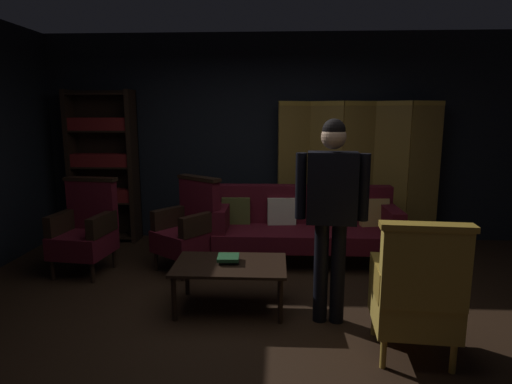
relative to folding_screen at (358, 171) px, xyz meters
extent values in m
plane|color=black|center=(-1.28, -2.18, -0.99)|extent=(10.00, 10.00, 0.00)
cube|color=black|center=(-1.28, 0.27, 0.41)|extent=(7.20, 0.10, 2.80)
cube|color=olive|center=(-0.84, 0.06, -0.04)|extent=(0.44, 0.20, 1.90)
cube|color=#B78E33|center=(-0.84, 0.06, 0.88)|extent=(0.44, 0.21, 0.06)
cube|color=olive|center=(-0.42, 0.04, -0.04)|extent=(0.43, 0.23, 1.90)
cube|color=#B78E33|center=(-0.42, 0.04, 0.88)|extent=(0.43, 0.24, 0.06)
cube|color=olive|center=(0.00, 0.01, -0.04)|extent=(0.45, 0.17, 1.90)
cube|color=#B78E33|center=(0.00, 0.01, 0.88)|extent=(0.45, 0.18, 0.06)
cube|color=olive|center=(0.42, -0.03, -0.04)|extent=(0.41, 0.26, 1.90)
cube|color=#B78E33|center=(0.42, -0.03, 0.88)|extent=(0.42, 0.26, 0.06)
cube|color=olive|center=(0.84, -0.08, -0.04)|extent=(0.45, 0.17, 1.90)
cube|color=#B78E33|center=(0.84, -0.08, 0.88)|extent=(0.45, 0.18, 0.06)
cube|color=black|center=(-3.85, 0.00, 0.04)|extent=(0.06, 0.32, 2.05)
cube|color=black|center=(-3.01, 0.00, 0.04)|extent=(0.06, 0.32, 2.05)
cube|color=black|center=(-3.43, 0.15, 0.04)|extent=(0.90, 0.02, 2.05)
cube|color=black|center=(-3.43, 0.00, -0.93)|extent=(0.86, 0.30, 0.02)
cube|color=black|center=(-3.43, 0.00, -0.44)|extent=(0.86, 0.30, 0.02)
cube|color=maroon|center=(-3.43, -0.02, -0.34)|extent=(0.78, 0.22, 0.17)
cube|color=black|center=(-3.43, 0.00, 0.04)|extent=(0.86, 0.30, 0.02)
cube|color=maroon|center=(-3.43, -0.02, 0.14)|extent=(0.78, 0.22, 0.17)
cube|color=black|center=(-3.43, 0.00, 0.52)|extent=(0.86, 0.30, 0.02)
cube|color=maroon|center=(-3.43, -0.02, 0.62)|extent=(0.78, 0.22, 0.17)
cube|color=black|center=(-3.43, 0.00, 1.00)|extent=(0.86, 0.30, 0.02)
cylinder|color=black|center=(-1.68, -1.13, -0.88)|extent=(0.07, 0.07, 0.22)
cylinder|color=black|center=(0.22, -1.13, -0.88)|extent=(0.07, 0.07, 0.22)
cylinder|color=black|center=(-1.68, -0.53, -0.88)|extent=(0.07, 0.07, 0.22)
cylinder|color=black|center=(0.22, -0.53, -0.88)|extent=(0.07, 0.07, 0.22)
cube|color=#4C0F19|center=(-0.73, -0.83, -0.67)|extent=(2.10, 0.76, 0.20)
cube|color=#4C0F19|center=(-0.73, -0.52, -0.34)|extent=(2.10, 0.18, 0.46)
cube|color=#4C0F19|center=(-1.71, -0.83, -0.44)|extent=(0.16, 0.68, 0.26)
cube|color=#4C0F19|center=(0.25, -0.83, -0.44)|extent=(0.16, 0.68, 0.26)
cube|color=#4C5123|center=(-1.56, -0.63, -0.42)|extent=(0.35, 0.14, 0.34)
cube|color=beige|center=(-1.01, -0.63, -0.42)|extent=(0.35, 0.16, 0.35)
cube|color=#B79338|center=(-0.46, -0.63, -0.42)|extent=(0.35, 0.17, 0.35)
cube|color=tan|center=(0.10, -0.63, -0.42)|extent=(0.36, 0.21, 0.35)
cylinder|color=black|center=(-1.93, -2.32, -0.79)|extent=(0.04, 0.04, 0.39)
cylinder|color=black|center=(-1.03, -2.32, -0.79)|extent=(0.04, 0.04, 0.39)
cylinder|color=black|center=(-1.93, -1.78, -0.79)|extent=(0.04, 0.04, 0.39)
cylinder|color=black|center=(-1.03, -1.78, -0.79)|extent=(0.04, 0.04, 0.39)
cube|color=black|center=(-1.48, -2.05, -0.58)|extent=(1.00, 0.64, 0.03)
cylinder|color=#B78E33|center=(0.17, -2.51, -0.88)|extent=(0.04, 0.04, 0.22)
cylinder|color=#B78E33|center=(-0.29, -2.47, -0.88)|extent=(0.04, 0.04, 0.22)
cylinder|color=#B78E33|center=(0.13, -2.97, -0.88)|extent=(0.04, 0.04, 0.22)
cylinder|color=#B78E33|center=(-0.32, -2.93, -0.88)|extent=(0.04, 0.04, 0.22)
cube|color=#B79338|center=(-0.08, -2.72, -0.65)|extent=(0.60, 0.60, 0.24)
cube|color=#B79338|center=(-0.10, -2.95, -0.26)|extent=(0.57, 0.17, 0.54)
cube|color=#B78E33|center=(-0.10, -2.95, 0.03)|extent=(0.61, 0.18, 0.04)
cube|color=#B78E33|center=(0.16, -2.74, -0.42)|extent=(0.13, 0.51, 0.22)
cube|color=#B78E33|center=(-0.32, -2.70, -0.42)|extent=(0.13, 0.51, 0.22)
cylinder|color=black|center=(-2.42, -1.16, -0.88)|extent=(0.04, 0.04, 0.22)
cylinder|color=black|center=(-2.05, -1.44, -0.88)|extent=(0.04, 0.04, 0.22)
cylinder|color=black|center=(-2.13, -0.79, -0.88)|extent=(0.04, 0.04, 0.22)
cylinder|color=black|center=(-1.77, -1.08, -0.88)|extent=(0.04, 0.04, 0.22)
cube|color=#4C0F19|center=(-2.09, -1.12, -0.65)|extent=(0.79, 0.79, 0.24)
cube|color=#4C0F19|center=(-1.95, -0.93, -0.26)|extent=(0.52, 0.44, 0.54)
cube|color=black|center=(-1.95, -0.93, 0.03)|extent=(0.55, 0.47, 0.04)
cube|color=black|center=(-2.28, -0.97, -0.42)|extent=(0.38, 0.45, 0.22)
cube|color=black|center=(-1.90, -1.26, -0.42)|extent=(0.38, 0.45, 0.22)
cylinder|color=black|center=(-3.44, -1.48, -0.88)|extent=(0.04, 0.04, 0.22)
cylinder|color=black|center=(-2.98, -1.54, -0.88)|extent=(0.04, 0.04, 0.22)
cylinder|color=black|center=(-3.38, -1.03, -0.88)|extent=(0.04, 0.04, 0.22)
cylinder|color=black|center=(-2.92, -1.08, -0.88)|extent=(0.04, 0.04, 0.22)
cube|color=#4C0F19|center=(-3.18, -1.28, -0.65)|extent=(0.63, 0.63, 0.24)
cube|color=#4C0F19|center=(-3.15, -1.06, -0.26)|extent=(0.57, 0.19, 0.54)
cube|color=black|center=(-3.15, -1.06, 0.03)|extent=(0.61, 0.20, 0.04)
cube|color=black|center=(-3.42, -1.25, -0.42)|extent=(0.15, 0.51, 0.22)
cube|color=black|center=(-2.94, -1.31, -0.42)|extent=(0.15, 0.51, 0.22)
cylinder|color=black|center=(-0.56, -2.27, -0.56)|extent=(0.12, 0.12, 0.86)
cylinder|color=black|center=(-0.70, -2.25, -0.56)|extent=(0.12, 0.12, 0.86)
cube|color=maroon|center=(-0.63, -2.26, -0.09)|extent=(0.33, 0.19, 0.09)
cube|color=black|center=(-0.63, -2.26, 0.16)|extent=(0.42, 0.24, 0.58)
cube|color=white|center=(-0.62, -2.15, 0.19)|extent=(0.14, 0.02, 0.41)
cube|color=maroon|center=(-0.62, -2.14, 0.42)|extent=(0.09, 0.03, 0.04)
cylinder|color=black|center=(-0.38, -2.28, 0.17)|extent=(0.09, 0.09, 0.54)
cylinder|color=black|center=(-0.88, -2.24, 0.17)|extent=(0.09, 0.09, 0.54)
sphere|color=tan|center=(-0.63, -2.26, 0.57)|extent=(0.20, 0.20, 0.20)
sphere|color=black|center=(-0.63, -2.26, 0.62)|extent=(0.18, 0.18, 0.18)
cylinder|color=brown|center=(-2.04, -0.32, -0.85)|extent=(0.28, 0.28, 0.28)
ellipsoid|color=#193D19|center=(-2.04, -0.32, -0.46)|extent=(0.56, 0.56, 0.64)
cube|color=black|center=(-1.50, -2.01, -0.55)|extent=(0.21, 0.18, 0.03)
cube|color=#1E4C28|center=(-1.50, -2.01, -0.52)|extent=(0.20, 0.21, 0.03)
camera|label=1|loc=(-1.07, -5.67, 0.75)|focal=30.01mm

